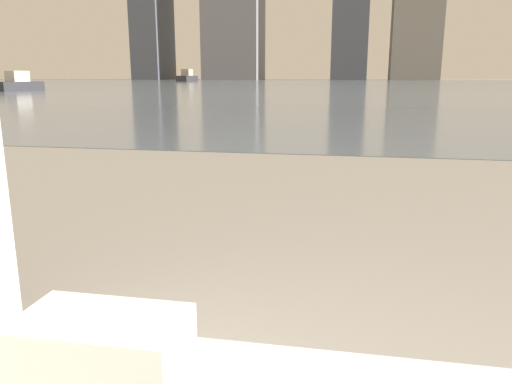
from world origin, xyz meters
name	(u,v)px	position (x,y,z in m)	size (l,w,h in m)	color
towel_stack	(103,349)	(-0.15, 0.93, 0.60)	(0.29, 0.17, 0.12)	silver
harbor_water	(351,84)	(0.00, 62.00, 0.01)	(180.00, 110.00, 0.01)	slate
harbor_boat_1	(18,84)	(-22.37, 31.48, 0.48)	(1.85, 3.73, 1.34)	#2D2D33
harbor_boat_2	(187,77)	(-27.45, 82.88, 0.73)	(2.15, 5.53, 2.04)	#2D2D33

